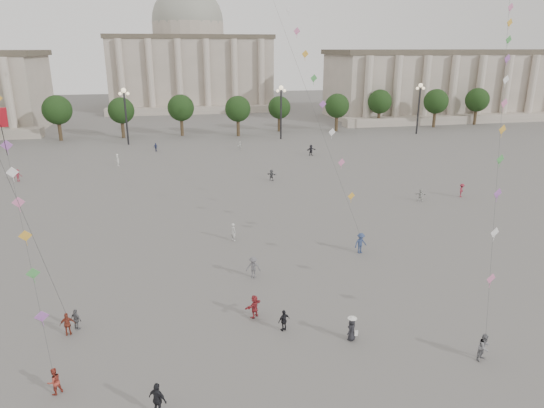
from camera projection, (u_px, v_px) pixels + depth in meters
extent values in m
plane|color=#5B5956|center=(292.00, 344.00, 30.71)|extent=(360.00, 360.00, 0.00)
cube|color=#A09686|center=(477.00, 85.00, 131.14)|extent=(80.00, 22.00, 16.00)
cube|color=#50483A|center=(481.00, 52.00, 128.47)|extent=(81.60, 22.44, 1.20)
cube|color=#A09686|center=(504.00, 118.00, 121.20)|extent=(84.00, 4.00, 2.00)
cube|color=#A09686|center=(191.00, 74.00, 148.66)|extent=(46.00, 30.00, 20.00)
cube|color=#50483A|center=(189.00, 37.00, 145.38)|extent=(46.92, 30.60, 1.20)
cube|color=#A09686|center=(195.00, 110.00, 135.62)|extent=(48.30, 4.00, 2.00)
cylinder|color=#A09686|center=(188.00, 31.00, 144.79)|extent=(21.00, 21.00, 5.00)
sphere|color=gray|center=(188.00, 22.00, 144.02)|extent=(21.00, 21.00, 21.00)
cylinder|color=#392C1C|center=(53.00, 131.00, 97.02)|extent=(0.70, 0.70, 3.52)
sphere|color=black|center=(51.00, 113.00, 95.88)|extent=(5.12, 5.12, 5.12)
cylinder|color=#392C1C|center=(116.00, 129.00, 99.33)|extent=(0.70, 0.70, 3.52)
sphere|color=black|center=(114.00, 111.00, 98.19)|extent=(5.12, 5.12, 5.12)
cylinder|color=#392C1C|center=(175.00, 127.00, 101.64)|extent=(0.70, 0.70, 3.52)
sphere|color=black|center=(174.00, 110.00, 100.50)|extent=(5.12, 5.12, 5.12)
cylinder|color=#392C1C|center=(232.00, 126.00, 103.95)|extent=(0.70, 0.70, 3.52)
sphere|color=black|center=(231.00, 108.00, 102.81)|extent=(5.12, 5.12, 5.12)
cylinder|color=#392C1C|center=(286.00, 124.00, 106.26)|extent=(0.70, 0.70, 3.52)
sphere|color=black|center=(286.00, 107.00, 105.12)|extent=(5.12, 5.12, 5.12)
cylinder|color=#392C1C|center=(338.00, 122.00, 108.57)|extent=(0.70, 0.70, 3.52)
sphere|color=black|center=(339.00, 106.00, 107.43)|extent=(5.12, 5.12, 5.12)
cylinder|color=#392C1C|center=(388.00, 121.00, 110.88)|extent=(0.70, 0.70, 3.52)
sphere|color=black|center=(389.00, 104.00, 109.74)|extent=(5.12, 5.12, 5.12)
cylinder|color=#392C1C|center=(436.00, 119.00, 113.19)|extent=(0.70, 0.70, 3.52)
sphere|color=black|center=(438.00, 103.00, 112.05)|extent=(5.12, 5.12, 5.12)
cylinder|color=#392C1C|center=(482.00, 118.00, 115.50)|extent=(0.70, 0.70, 3.52)
sphere|color=black|center=(484.00, 102.00, 114.37)|extent=(5.12, 5.12, 5.12)
cylinder|color=#262628|center=(126.00, 118.00, 91.45)|extent=(0.36, 0.36, 10.00)
sphere|color=#FFE5B2|center=(124.00, 90.00, 89.84)|extent=(0.90, 0.90, 0.90)
sphere|color=#FFE5B2|center=(120.00, 94.00, 89.90)|extent=(0.60, 0.60, 0.60)
sphere|color=#FFE5B2|center=(128.00, 94.00, 90.17)|extent=(0.60, 0.60, 0.60)
cylinder|color=#262628|center=(281.00, 114.00, 97.23)|extent=(0.36, 0.36, 10.00)
sphere|color=#FFE5B2|center=(281.00, 88.00, 95.62)|extent=(0.90, 0.90, 0.90)
sphere|color=#FFE5B2|center=(278.00, 91.00, 95.67)|extent=(0.60, 0.60, 0.60)
sphere|color=#FFE5B2|center=(285.00, 91.00, 95.94)|extent=(0.60, 0.60, 0.60)
cylinder|color=#262628|center=(418.00, 110.00, 103.01)|extent=(0.36, 0.36, 10.00)
sphere|color=#FFE5B2|center=(421.00, 85.00, 101.40)|extent=(0.90, 0.90, 0.90)
sphere|color=#FFE5B2|center=(417.00, 88.00, 101.45)|extent=(0.60, 0.60, 0.60)
sphere|color=#FFE5B2|center=(423.00, 88.00, 101.72)|extent=(0.60, 0.60, 0.60)
imported|color=navy|center=(156.00, 147.00, 86.92)|extent=(0.92, 0.84, 1.51)
imported|color=maroon|center=(18.00, 175.00, 67.39)|extent=(1.24, 1.22, 1.71)
imported|color=silver|center=(240.00, 146.00, 87.94)|extent=(1.22, 1.46, 1.57)
imported|color=#5C5B60|center=(253.00, 267.00, 39.18)|extent=(1.34, 1.00, 1.85)
imported|color=beige|center=(421.00, 195.00, 58.85)|extent=(1.46, 1.03, 1.52)
imported|color=maroon|center=(462.00, 190.00, 60.35)|extent=(1.22, 1.26, 1.73)
imported|color=#232228|center=(311.00, 150.00, 83.47)|extent=(1.82, 0.88, 1.88)
imported|color=white|center=(118.00, 160.00, 76.17)|extent=(0.72, 0.84, 1.93)
imported|color=#5D5E62|center=(272.00, 175.00, 67.87)|extent=(1.47, 1.21, 1.57)
imported|color=beige|center=(233.00, 232.00, 46.78)|extent=(0.66, 0.76, 1.77)
imported|color=brown|center=(68.00, 324.00, 31.40)|extent=(0.98, 0.50, 1.60)
imported|color=black|center=(158.00, 399.00, 24.50)|extent=(1.14, 1.06, 1.88)
imported|color=#9E2B31|center=(254.00, 306.00, 33.51)|extent=(1.49, 1.35, 1.65)
imported|color=slate|center=(76.00, 319.00, 32.05)|extent=(0.90, 0.82, 1.48)
imported|color=black|center=(284.00, 320.00, 31.91)|extent=(0.96, 0.69, 1.51)
imported|color=#9E382B|center=(54.00, 381.00, 26.06)|extent=(0.96, 0.92, 1.56)
imported|color=navy|center=(361.00, 243.00, 43.92)|extent=(1.39, 1.01, 1.93)
imported|color=slate|center=(484.00, 347.00, 28.89)|extent=(1.04, 0.94, 1.73)
imported|color=black|center=(352.00, 329.00, 30.89)|extent=(0.89, 0.86, 1.55)
cone|color=white|center=(352.00, 318.00, 30.63)|extent=(0.52, 0.52, 0.14)
cylinder|color=white|center=(352.00, 318.00, 30.64)|extent=(0.60, 0.60, 0.02)
cube|color=white|center=(356.00, 333.00, 30.87)|extent=(0.22, 0.10, 0.35)
cylinder|color=#3F3F3F|center=(30.00, 229.00, 27.45)|extent=(0.02, 0.02, 13.48)
cube|color=#A75FBE|center=(42.00, 316.00, 26.85)|extent=(0.76, 0.25, 0.76)
cube|color=#4DA851|center=(33.00, 273.00, 28.00)|extent=(0.76, 0.25, 0.76)
cube|color=gold|center=(25.00, 236.00, 29.19)|extent=(0.76, 0.25, 0.76)
cube|color=pink|center=(18.00, 202.00, 30.41)|extent=(0.76, 0.25, 0.76)
cube|color=white|center=(12.00, 172.00, 31.64)|extent=(0.76, 0.25, 0.76)
cube|color=#A75FBE|center=(7.00, 145.00, 32.89)|extent=(0.76, 0.25, 0.76)
cube|color=#4DA851|center=(1.00, 121.00, 34.14)|extent=(0.76, 0.25, 0.76)
cube|color=gold|center=(351.00, 196.00, 44.29)|extent=(0.76, 0.25, 0.76)
cube|color=pink|center=(342.00, 162.00, 45.03)|extent=(0.76, 0.25, 0.76)
cube|color=white|center=(332.00, 132.00, 45.84)|extent=(0.76, 0.25, 0.76)
cube|color=#A75FBE|center=(323.00, 104.00, 46.69)|extent=(0.76, 0.25, 0.76)
cube|color=#4DA851|center=(314.00, 78.00, 47.56)|extent=(0.76, 0.25, 0.76)
cube|color=gold|center=(305.00, 54.00, 48.46)|extent=(0.76, 0.25, 0.76)
cube|color=pink|center=(297.00, 31.00, 49.37)|extent=(0.76, 0.25, 0.76)
cube|color=white|center=(289.00, 10.00, 50.30)|extent=(0.76, 0.25, 0.76)
cylinder|color=#3F3F3F|center=(509.00, 15.00, 51.18)|extent=(0.02, 0.02, 75.90)
cube|color=pink|center=(491.00, 279.00, 30.26)|extent=(0.76, 0.25, 0.76)
cube|color=white|center=(495.00, 232.00, 31.99)|extent=(0.76, 0.25, 0.76)
cube|color=#A75FBE|center=(498.00, 193.00, 33.76)|extent=(0.76, 0.25, 0.76)
cube|color=#4DA851|center=(500.00, 159.00, 35.57)|extent=(0.76, 0.25, 0.76)
cube|color=gold|center=(503.00, 129.00, 37.39)|extent=(0.76, 0.25, 0.76)
cube|color=pink|center=(504.00, 103.00, 39.24)|extent=(0.76, 0.25, 0.76)
cube|color=white|center=(506.00, 80.00, 41.09)|extent=(0.76, 0.25, 0.76)
cube|color=#A75FBE|center=(507.00, 59.00, 42.96)|extent=(0.76, 0.25, 0.76)
cube|color=#4DA851|center=(509.00, 40.00, 44.84)|extent=(0.76, 0.25, 0.76)
cube|color=gold|center=(510.00, 23.00, 46.73)|extent=(0.76, 0.25, 0.76)
cube|color=pink|center=(511.00, 7.00, 48.62)|extent=(0.76, 0.25, 0.76)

